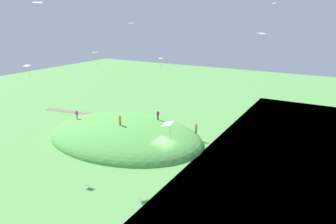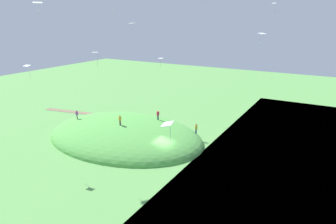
{
  "view_description": "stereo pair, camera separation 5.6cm",
  "coord_description": "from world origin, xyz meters",
  "px_view_note": "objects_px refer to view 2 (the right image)",
  "views": [
    {
      "loc": [
        -20.0,
        33.97,
        18.74
      ],
      "look_at": [
        0.81,
        -2.57,
        5.68
      ],
      "focal_mm": 32.26,
      "sensor_mm": 36.0,
      "label": 1
    },
    {
      "loc": [
        -20.05,
        33.94,
        18.74
      ],
      "look_at": [
        0.81,
        -2.57,
        5.68
      ],
      "focal_mm": 32.26,
      "sensor_mm": 36.0,
      "label": 2
    }
  ],
  "objects_px": {
    "person_near_shore": "(158,114)",
    "kite_7": "(27,66)",
    "kite_1": "(262,34)",
    "kite_4": "(113,9)",
    "person_on_hilltop": "(120,119)",
    "kite_3": "(132,24)",
    "kite_9": "(96,54)",
    "person_with_child": "(196,127)",
    "kite_8": "(274,5)",
    "kite_2": "(167,124)",
    "kite_5": "(161,59)",
    "kite_0": "(204,0)",
    "person_walking_path": "(77,114)",
    "kite_6": "(38,3)"
  },
  "relations": [
    {
      "from": "person_near_shore",
      "to": "kite_1",
      "type": "height_order",
      "value": "kite_1"
    },
    {
      "from": "kite_1",
      "to": "kite_7",
      "type": "bearing_deg",
      "value": 32.6
    },
    {
      "from": "kite_1",
      "to": "kite_5",
      "type": "distance_m",
      "value": 15.79
    },
    {
      "from": "person_near_shore",
      "to": "kite_8",
      "type": "bearing_deg",
      "value": -68.15
    },
    {
      "from": "person_on_hilltop",
      "to": "person_with_child",
      "type": "distance_m",
      "value": 12.07
    },
    {
      "from": "person_with_child",
      "to": "kite_5",
      "type": "relative_size",
      "value": 0.98
    },
    {
      "from": "person_with_child",
      "to": "kite_3",
      "type": "bearing_deg",
      "value": -106.55
    },
    {
      "from": "person_with_child",
      "to": "kite_6",
      "type": "xyz_separation_m",
      "value": [
        14.7,
        15.39,
        18.4
      ]
    },
    {
      "from": "person_near_shore",
      "to": "kite_5",
      "type": "height_order",
      "value": "kite_5"
    },
    {
      "from": "kite_0",
      "to": "person_near_shore",
      "type": "bearing_deg",
      "value": -9.93
    },
    {
      "from": "kite_4",
      "to": "person_near_shore",
      "type": "bearing_deg",
      "value": -165.75
    },
    {
      "from": "person_on_hilltop",
      "to": "kite_0",
      "type": "height_order",
      "value": "kite_0"
    },
    {
      "from": "kite_7",
      "to": "kite_9",
      "type": "relative_size",
      "value": 0.95
    },
    {
      "from": "person_on_hilltop",
      "to": "kite_4",
      "type": "distance_m",
      "value": 17.23
    },
    {
      "from": "kite_2",
      "to": "kite_4",
      "type": "height_order",
      "value": "kite_4"
    },
    {
      "from": "kite_2",
      "to": "kite_8",
      "type": "height_order",
      "value": "kite_8"
    },
    {
      "from": "person_walking_path",
      "to": "kite_0",
      "type": "bearing_deg",
      "value": -120.41
    },
    {
      "from": "person_with_child",
      "to": "kite_8",
      "type": "bearing_deg",
      "value": 59.11
    },
    {
      "from": "kite_0",
      "to": "kite_1",
      "type": "relative_size",
      "value": 0.69
    },
    {
      "from": "person_on_hilltop",
      "to": "kite_1",
      "type": "relative_size",
      "value": 0.88
    },
    {
      "from": "kite_1",
      "to": "kite_3",
      "type": "bearing_deg",
      "value": 16.13
    },
    {
      "from": "kite_6",
      "to": "kite_9",
      "type": "distance_m",
      "value": 9.49
    },
    {
      "from": "person_with_child",
      "to": "kite_4",
      "type": "relative_size",
      "value": 1.35
    },
    {
      "from": "person_on_hilltop",
      "to": "kite_3",
      "type": "distance_m",
      "value": 14.44
    },
    {
      "from": "person_near_shore",
      "to": "kite_7",
      "type": "height_order",
      "value": "kite_7"
    },
    {
      "from": "person_on_hilltop",
      "to": "person_near_shore",
      "type": "bearing_deg",
      "value": 153.82
    },
    {
      "from": "person_near_shore",
      "to": "kite_8",
      "type": "relative_size",
      "value": 0.8
    },
    {
      "from": "person_on_hilltop",
      "to": "kite_5",
      "type": "height_order",
      "value": "kite_5"
    },
    {
      "from": "person_walking_path",
      "to": "kite_8",
      "type": "xyz_separation_m",
      "value": [
        -28.81,
        -11.17,
        17.42
      ]
    },
    {
      "from": "person_on_hilltop",
      "to": "kite_8",
      "type": "relative_size",
      "value": 0.78
    },
    {
      "from": "kite_8",
      "to": "kite_9",
      "type": "bearing_deg",
      "value": 47.8
    },
    {
      "from": "kite_2",
      "to": "kite_5",
      "type": "xyz_separation_m",
      "value": [
        13.35,
        -21.15,
        1.82
      ]
    },
    {
      "from": "kite_3",
      "to": "kite_8",
      "type": "xyz_separation_m",
      "value": [
        -16.43,
        -11.26,
        2.52
      ]
    },
    {
      "from": "kite_1",
      "to": "kite_4",
      "type": "height_order",
      "value": "kite_4"
    },
    {
      "from": "person_with_child",
      "to": "kite_5",
      "type": "height_order",
      "value": "kite_5"
    },
    {
      "from": "person_with_child",
      "to": "kite_4",
      "type": "bearing_deg",
      "value": -138.6
    },
    {
      "from": "person_with_child",
      "to": "kite_7",
      "type": "relative_size",
      "value": 1.02
    },
    {
      "from": "kite_1",
      "to": "kite_2",
      "type": "bearing_deg",
      "value": 84.8
    },
    {
      "from": "person_with_child",
      "to": "kite_2",
      "type": "bearing_deg",
      "value": -39.79
    },
    {
      "from": "person_near_shore",
      "to": "kite_3",
      "type": "height_order",
      "value": "kite_3"
    },
    {
      "from": "person_with_child",
      "to": "kite_2",
      "type": "xyz_separation_m",
      "value": [
        -7.51,
        22.26,
        8.73
      ]
    },
    {
      "from": "person_near_shore",
      "to": "kite_9",
      "type": "distance_m",
      "value": 17.14
    },
    {
      "from": "kite_7",
      "to": "kite_5",
      "type": "bearing_deg",
      "value": -120.27
    },
    {
      "from": "kite_1",
      "to": "kite_8",
      "type": "bearing_deg",
      "value": -88.77
    },
    {
      "from": "person_near_shore",
      "to": "kite_4",
      "type": "xyz_separation_m",
      "value": [
        6.92,
        1.76,
        16.6
      ]
    },
    {
      "from": "kite_0",
      "to": "kite_7",
      "type": "height_order",
      "value": "kite_0"
    },
    {
      "from": "person_near_shore",
      "to": "kite_3",
      "type": "relative_size",
      "value": 0.93
    },
    {
      "from": "person_with_child",
      "to": "kite_3",
      "type": "relative_size",
      "value": 0.97
    },
    {
      "from": "kite_0",
      "to": "kite_9",
      "type": "height_order",
      "value": "kite_0"
    },
    {
      "from": "person_near_shore",
      "to": "person_with_child",
      "type": "height_order",
      "value": "person_near_shore"
    }
  ]
}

